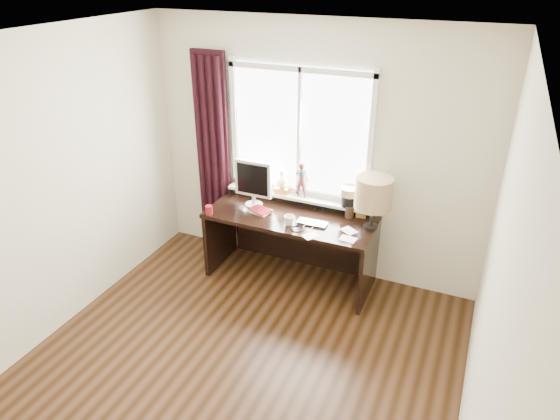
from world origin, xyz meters
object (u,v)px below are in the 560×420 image
at_px(desk, 294,232).
at_px(monitor, 253,181).
at_px(mug, 289,220).
at_px(red_cup, 209,210).
at_px(table_lamp, 374,194).
at_px(laptop, 312,223).

height_order(desk, monitor, monitor).
height_order(mug, red_cup, mug).
bearing_deg(table_lamp, laptop, -164.64).
xyz_separation_m(desk, table_lamp, (0.80, -0.03, 0.61)).
relative_size(mug, table_lamp, 0.19).
distance_m(mug, red_cup, 0.83).
relative_size(red_cup, monitor, 0.20).
relative_size(mug, monitor, 0.20).
relative_size(desk, monitor, 3.47).
xyz_separation_m(monitor, table_lamp, (1.24, 0.00, 0.09)).
height_order(red_cup, monitor, monitor).
height_order(desk, table_lamp, table_lamp).
bearing_deg(monitor, laptop, -11.71).
height_order(mug, monitor, monitor).
relative_size(laptop, table_lamp, 0.57).
bearing_deg(mug, red_cup, -171.43).
xyz_separation_m(desk, monitor, (-0.44, -0.03, 0.52)).
distance_m(mug, table_lamp, 0.84).
height_order(laptop, table_lamp, table_lamp).
xyz_separation_m(red_cup, desk, (0.76, 0.40, -0.29)).
height_order(mug, table_lamp, table_lamp).
xyz_separation_m(laptop, table_lamp, (0.54, 0.15, 0.35)).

